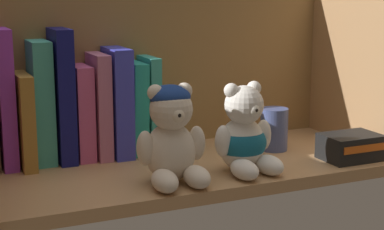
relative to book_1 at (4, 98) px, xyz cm
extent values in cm
cube|color=tan|center=(28.20, -12.12, -12.34)|extent=(66.62, 28.44, 2.00)
cube|color=olive|center=(28.20, 2.69, 3.31)|extent=(69.02, 1.20, 33.29)
cube|color=tan|center=(62.31, -12.12, 3.31)|extent=(1.60, 30.84, 33.29)
cube|color=purple|center=(0.00, 0.00, 0.00)|extent=(2.36, 11.20, 22.67)
cube|color=olive|center=(2.68, 0.00, -3.61)|extent=(2.17, 14.85, 15.46)
cube|color=teal|center=(5.77, 0.00, -1.08)|extent=(3.20, 10.11, 20.51)
cube|color=navy|center=(9.19, 0.00, -0.13)|extent=(2.81, 12.01, 22.41)
cube|color=#C75089|center=(12.43, 0.00, -3.28)|extent=(2.85, 10.93, 16.12)
cube|color=#BA6990|center=(15.47, 0.00, -2.32)|extent=(2.38, 12.18, 18.03)
cube|color=#3A40C9|center=(18.70, 0.00, -1.91)|extent=(3.26, 13.10, 18.86)
cube|color=teal|center=(22.03, 0.00, -3.25)|extent=(2.89, 10.89, 16.22)
cube|color=teal|center=(24.70, 0.00, -2.83)|extent=(1.94, 11.05, 17.02)
ellipsoid|color=beige|center=(21.44, -19.46, -6.75)|extent=(7.80, 7.16, 9.18)
sphere|color=beige|center=(21.42, -19.91, 0.00)|extent=(6.53, 6.53, 6.53)
sphere|color=beige|center=(19.15, -19.39, 2.55)|extent=(2.45, 2.45, 2.45)
sphere|color=beige|center=(23.72, -19.52, 2.55)|extent=(2.45, 2.45, 2.45)
sphere|color=beige|center=(21.36, -22.23, -0.39)|extent=(2.45, 2.45, 2.45)
sphere|color=black|center=(21.33, -23.08, -0.32)|extent=(0.86, 0.86, 0.86)
ellipsoid|color=beige|center=(18.79, -23.74, -9.71)|extent=(3.85, 6.22, 3.26)
ellipsoid|color=beige|center=(23.84, -23.89, -9.71)|extent=(3.85, 6.22, 3.26)
ellipsoid|color=beige|center=(17.30, -19.80, -5.60)|extent=(2.73, 2.73, 5.30)
ellipsoid|color=beige|center=(25.55, -20.03, -5.60)|extent=(2.73, 2.73, 5.30)
ellipsoid|color=navy|center=(21.44, -19.46, 1.80)|extent=(6.20, 6.20, 3.59)
ellipsoid|color=white|center=(34.02, -18.93, -6.95)|extent=(7.46, 6.85, 8.78)
sphere|color=white|center=(34.07, -19.37, -0.49)|extent=(6.24, 6.24, 6.24)
sphere|color=white|center=(31.85, -19.20, 1.95)|extent=(2.34, 2.34, 2.34)
sphere|color=white|center=(36.19, -18.67, 1.95)|extent=(2.34, 2.34, 2.34)
sphere|color=white|center=(34.33, -21.57, -0.86)|extent=(2.34, 2.34, 2.34)
sphere|color=black|center=(34.43, -22.38, -0.80)|extent=(0.82, 0.82, 0.82)
ellipsoid|color=white|center=(32.12, -23.36, -9.78)|extent=(4.19, 6.23, 3.12)
ellipsoid|color=white|center=(36.91, -22.79, -9.78)|extent=(4.19, 6.23, 3.12)
ellipsoid|color=white|center=(30.15, -19.84, -5.85)|extent=(2.82, 2.82, 5.07)
ellipsoid|color=white|center=(37.99, -18.90, -5.85)|extent=(2.82, 2.82, 5.07)
ellipsoid|color=#155D7C|center=(34.02, -18.93, -6.73)|extent=(8.08, 7.46, 6.15)
cylinder|color=#4C5B99|center=(45.46, -10.01, -7.52)|extent=(4.99, 4.99, 7.64)
cube|color=black|center=(54.14, -20.84, -9.13)|extent=(9.69, 7.07, 4.41)
cube|color=orange|center=(54.14, -24.45, -8.58)|extent=(8.24, 0.16, 1.23)
camera|label=1|loc=(-13.10, -104.73, 18.53)|focal=58.87mm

